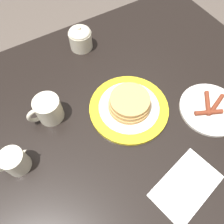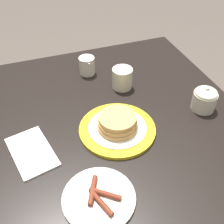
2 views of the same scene
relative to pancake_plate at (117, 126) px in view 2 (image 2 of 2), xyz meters
The scene contains 7 objects.
dining_table 0.17m from the pancake_plate, 102.98° to the right, with size 1.10×0.87×0.78m.
pancake_plate is the anchor object (origin of this frame).
side_plate_bacon 0.26m from the pancake_plate, 148.82° to the left, with size 0.19×0.19×0.02m.
coffee_mug 0.25m from the pancake_plate, 24.64° to the right, with size 0.11×0.08×0.08m.
creamer_pitcher 0.36m from the pancake_plate, ahead, with size 0.10×0.06×0.08m.
sugar_bowl 0.33m from the pancake_plate, 89.45° to the right, with size 0.08×0.08×0.09m.
napkin 0.28m from the pancake_plate, 90.05° to the left, with size 0.21×0.15×0.01m.
Camera 2 is at (-0.60, 0.26, 1.43)m, focal length 45.00 mm.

